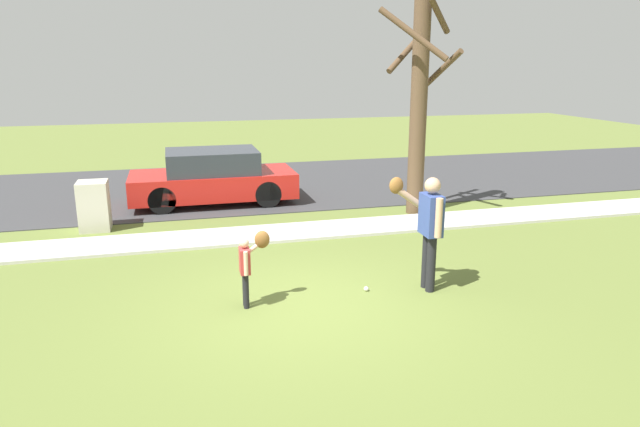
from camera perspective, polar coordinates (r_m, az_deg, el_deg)
name	(u,v)px	position (r m, az deg, el deg)	size (l,w,h in m)	color
ground_plane	(265,237)	(11.61, -5.49, -2.34)	(48.00, 48.00, 0.00)	olive
sidewalk_strip	(265,234)	(11.69, -5.57, -2.06)	(36.00, 1.20, 0.06)	beige
road_surface	(236,186)	(16.51, -8.39, 2.79)	(36.00, 6.80, 0.02)	#38383A
person_adult	(428,222)	(8.77, 10.74, -0.84)	(0.70, 0.66, 1.77)	black
person_child	(249,260)	(8.21, -7.07, -4.63)	(0.46, 0.41, 1.08)	black
baseball	(366,289)	(8.90, 4.65, -7.52)	(0.07, 0.07, 0.07)	white
utility_cabinet	(94,206)	(12.83, -21.68, 0.72)	(0.60, 0.62, 1.04)	beige
street_tree_near	(419,99)	(13.17, 9.90, 11.22)	(1.85, 1.88, 4.94)	brown
parked_hatchback_red	(213,178)	(14.39, -10.67, 3.55)	(4.00, 1.75, 1.33)	red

